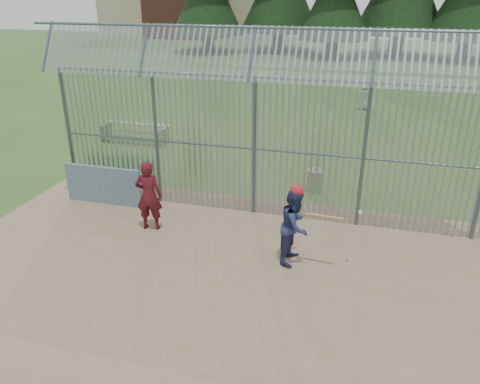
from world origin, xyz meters
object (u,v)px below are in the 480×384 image
(onlooker, at_px, (149,195))
(trash_can, at_px, (315,181))
(batter, at_px, (295,226))
(bleacher, at_px, (135,132))
(dugout_wall, at_px, (104,185))

(onlooker, bearing_deg, trash_can, -147.01)
(batter, relative_size, trash_can, 2.28)
(bleacher, bearing_deg, dugout_wall, -70.99)
(dugout_wall, relative_size, onlooker, 1.27)
(dugout_wall, height_order, bleacher, dugout_wall)
(trash_can, bearing_deg, batter, -89.52)
(batter, height_order, bleacher, batter)
(dugout_wall, xyz_separation_m, batter, (6.19, -1.75, 0.33))
(batter, relative_size, onlooker, 0.95)
(dugout_wall, height_order, batter, batter)
(bleacher, bearing_deg, trash_can, -22.48)
(dugout_wall, relative_size, trash_can, 3.05)
(batter, bearing_deg, bleacher, 55.47)
(onlooker, bearing_deg, batter, 161.23)
(trash_can, bearing_deg, onlooker, -136.73)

